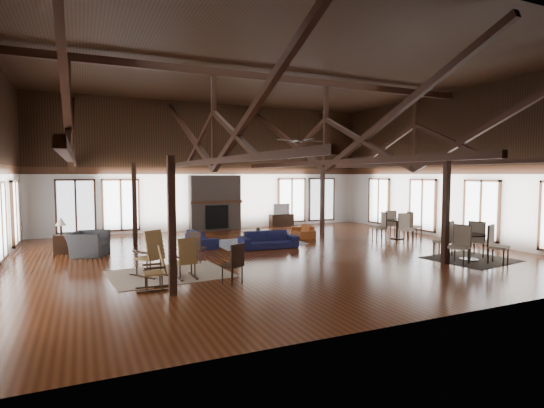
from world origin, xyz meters
name	(u,v)px	position (x,y,z in m)	size (l,w,h in m)	color
floor	(273,254)	(0.00, 0.00, 0.00)	(16.00, 16.00, 0.00)	#592912
ceiling	(273,70)	(0.00, 0.00, 6.00)	(16.00, 14.00, 0.02)	black
wall_back	(213,167)	(0.00, 7.00, 3.00)	(16.00, 0.02, 6.00)	silver
wall_front	(436,154)	(0.00, -7.00, 3.00)	(16.00, 0.02, 6.00)	silver
wall_right	(452,166)	(8.00, 0.00, 3.00)	(0.02, 14.00, 6.00)	silver
roof_truss	(273,132)	(0.00, 0.00, 4.03)	(15.60, 14.07, 3.14)	black
post_grid	(273,208)	(0.00, 0.00, 1.52)	(8.16, 7.16, 3.05)	black
fireplace	(215,203)	(0.00, 6.67, 1.29)	(2.50, 0.69, 2.60)	#64564C
ceiling_fan	(301,139)	(0.50, -1.00, 3.73)	(1.60, 1.60, 0.75)	black
sofa_navy_front	(269,240)	(0.32, 1.08, 0.30)	(2.07, 0.81, 0.60)	#15173B
sofa_navy_left	(201,239)	(-1.78, 2.47, 0.28)	(0.74, 1.90, 0.55)	#15183B
sofa_orange	(303,231)	(2.77, 3.02, 0.24)	(0.66, 1.68, 0.49)	brown
coffee_table	(257,232)	(0.46, 2.49, 0.39)	(1.17, 0.60, 0.44)	brown
vase	(258,229)	(0.45, 2.40, 0.53)	(0.16, 0.16, 0.17)	#B2B2B2
armchair	(88,244)	(-5.61, 2.17, 0.39)	(1.05, 1.20, 0.78)	#2E2E31
side_table_lamp	(61,240)	(-6.42, 2.90, 0.46)	(0.48, 0.48, 1.23)	black
rocking_chair_a	(151,255)	(-4.16, -1.56, 0.57)	(0.93, 1.06, 1.22)	olive
rocking_chair_b	(187,259)	(-3.38, -2.15, 0.49)	(0.47, 0.82, 1.04)	olive
rocking_chair_c	(158,269)	(-4.22, -2.89, 0.47)	(0.79, 0.46, 1.00)	olive
side_chair_a	(196,245)	(-2.69, -0.38, 0.55)	(0.56, 0.56, 0.94)	black
side_chair_b	(235,261)	(-2.45, -3.18, 0.57)	(0.55, 0.55, 0.99)	black
cafe_table_near	(470,242)	(5.10, -3.43, 0.57)	(2.20, 2.20, 1.13)	black
cafe_table_far	(397,226)	(6.03, 0.95, 0.54)	(2.12, 2.12, 1.08)	black
cup_near	(469,232)	(5.15, -3.35, 0.87)	(0.13, 0.13, 0.10)	#B2B2B2
cup_far	(396,219)	(5.95, 0.95, 0.84)	(0.14, 0.14, 0.11)	#B2B2B2
tv_console	(281,220)	(3.54, 6.75, 0.31)	(1.22, 0.46, 0.61)	black
television	(281,209)	(3.49, 6.75, 0.88)	(0.94, 0.12, 0.54)	#B2B2B2
rug_tan	(169,274)	(-3.70, -1.50, 0.01)	(2.99, 2.35, 0.01)	tan
rug_navy	(257,242)	(0.40, 2.42, 0.01)	(3.30, 2.47, 0.01)	#161E3E
rug_dark	(471,259)	(5.24, -3.38, 0.01)	(2.34, 2.13, 0.01)	black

